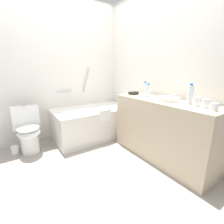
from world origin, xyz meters
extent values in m
plane|color=#9E9389|center=(0.00, 0.00, 0.00)|extent=(3.63, 3.63, 0.00)
cube|color=white|center=(0.00, 1.31, 1.26)|extent=(3.03, 0.10, 2.53)
cube|color=white|center=(1.36, 0.00, 1.26)|extent=(0.10, 2.92, 2.53)
cube|color=silver|center=(0.56, 0.86, 0.28)|extent=(1.44, 0.80, 0.55)
cube|color=white|center=(0.56, 0.86, 0.51)|extent=(1.18, 0.58, 0.09)
cylinder|color=silver|center=(1.12, 0.86, 0.59)|extent=(0.09, 0.03, 0.03)
cylinder|color=silver|center=(0.62, 1.23, 1.06)|extent=(0.17, 0.03, 0.49)
cylinder|color=silver|center=(0.16, 1.23, 0.87)|extent=(0.28, 0.03, 0.03)
cube|color=white|center=(0.59, 0.47, 0.50)|extent=(0.22, 0.03, 0.20)
cylinder|color=white|center=(-0.55, 0.83, 0.17)|extent=(0.25, 0.25, 0.35)
ellipsoid|color=white|center=(-0.55, 0.78, 0.35)|extent=(0.33, 0.41, 0.13)
ellipsoid|color=white|center=(-0.55, 0.78, 0.43)|extent=(0.31, 0.39, 0.02)
cube|color=white|center=(-0.55, 1.02, 0.53)|extent=(0.39, 0.16, 0.36)
cylinder|color=#B3B3B8|center=(-0.55, 1.02, 0.71)|extent=(0.03, 0.03, 0.01)
cube|color=tan|center=(1.04, -0.38, 0.43)|extent=(0.55, 1.50, 0.86)
cylinder|color=white|center=(1.01, -0.43, 0.88)|extent=(0.30, 0.30, 0.05)
cylinder|color=silver|center=(1.20, -0.43, 0.90)|extent=(0.02, 0.02, 0.07)
cylinder|color=silver|center=(1.15, -0.43, 0.93)|extent=(0.11, 0.02, 0.02)
cylinder|color=silver|center=(1.20, -0.49, 0.88)|extent=(0.03, 0.03, 0.04)
cylinder|color=silver|center=(1.20, -0.37, 0.88)|extent=(0.03, 0.03, 0.04)
cylinder|color=silver|center=(1.06, 0.02, 0.96)|extent=(0.06, 0.06, 0.20)
cylinder|color=blue|center=(1.06, 0.02, 1.07)|extent=(0.03, 0.03, 0.02)
cylinder|color=silver|center=(1.02, -0.08, 0.95)|extent=(0.06, 0.06, 0.18)
cylinder|color=blue|center=(1.02, -0.08, 1.05)|extent=(0.03, 0.03, 0.02)
cylinder|color=silver|center=(1.06, -0.71, 0.97)|extent=(0.06, 0.06, 0.22)
cylinder|color=blue|center=(1.06, -0.71, 1.09)|extent=(0.04, 0.04, 0.02)
cylinder|color=white|center=(1.00, -0.92, 0.91)|extent=(0.07, 0.07, 0.10)
cylinder|color=white|center=(0.98, -1.02, 0.90)|extent=(0.08, 0.08, 0.08)
cylinder|color=white|center=(1.02, -0.81, 0.91)|extent=(0.08, 0.08, 0.10)
cube|color=#2D2823|center=(0.99, 0.21, 0.88)|extent=(0.14, 0.10, 0.05)
cylinder|color=white|center=(-0.76, 0.91, 0.06)|extent=(0.11, 0.11, 0.13)
camera|label=1|loc=(-0.74, -1.72, 1.26)|focal=25.25mm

